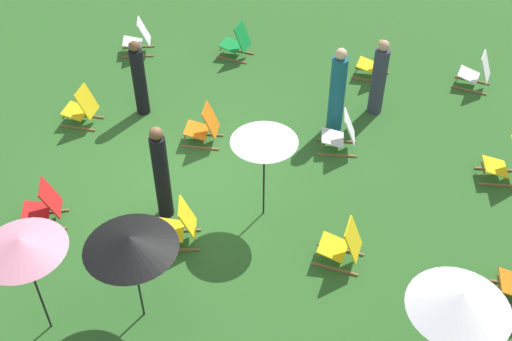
{
  "coord_description": "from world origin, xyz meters",
  "views": [
    {
      "loc": [
        8.09,
        2.56,
        7.73
      ],
      "look_at": [
        0.0,
        1.2,
        0.5
      ],
      "focal_mm": 43.77,
      "sensor_mm": 36.0,
      "label": 1
    }
  ],
  "objects_px": {
    "deckchair_2": "(139,38)",
    "deckchair_15": "(375,63)",
    "person_1": "(139,79)",
    "deckchair_13": "(343,245)",
    "deckchair_9": "(44,206)",
    "umbrella_1": "(130,243)",
    "deckchair_0": "(204,127)",
    "umbrella_0": "(21,245)",
    "person_0": "(379,79)",
    "deckchair_10": "(505,163)",
    "person_2": "(337,92)",
    "deckchair_8": "(82,108)",
    "umbrella_2": "(264,135)",
    "deckchair_5": "(341,134)",
    "umbrella_3": "(461,301)",
    "person_3": "(161,174)",
    "deckchair_12": "(237,43)",
    "deckchair_6": "(477,72)"
  },
  "relations": [
    {
      "from": "umbrella_3",
      "to": "person_2",
      "type": "distance_m",
      "value": 5.64
    },
    {
      "from": "deckchair_9",
      "to": "person_1",
      "type": "distance_m",
      "value": 3.45
    },
    {
      "from": "deckchair_8",
      "to": "person_0",
      "type": "xyz_separation_m",
      "value": [
        -1.4,
        5.85,
        0.42
      ]
    },
    {
      "from": "deckchair_8",
      "to": "umbrella_2",
      "type": "height_order",
      "value": "umbrella_2"
    },
    {
      "from": "deckchair_15",
      "to": "umbrella_1",
      "type": "xyz_separation_m",
      "value": [
        7.07,
        -3.18,
        1.21
      ]
    },
    {
      "from": "person_1",
      "to": "deckchair_13",
      "type": "bearing_deg",
      "value": 83.68
    },
    {
      "from": "deckchair_9",
      "to": "deckchair_2",
      "type": "bearing_deg",
      "value": 163.56
    },
    {
      "from": "deckchair_6",
      "to": "person_1",
      "type": "relative_size",
      "value": 0.51
    },
    {
      "from": "deckchair_2",
      "to": "deckchair_9",
      "type": "xyz_separation_m",
      "value": [
        5.67,
        0.15,
        0.0
      ]
    },
    {
      "from": "umbrella_1",
      "to": "deckchair_0",
      "type": "bearing_deg",
      "value": -179.58
    },
    {
      "from": "deckchair_5",
      "to": "umbrella_2",
      "type": "distance_m",
      "value": 2.68
    },
    {
      "from": "umbrella_0",
      "to": "deckchair_5",
      "type": "bearing_deg",
      "value": 140.97
    },
    {
      "from": "deckchair_12",
      "to": "deckchair_6",
      "type": "bearing_deg",
      "value": 98.8
    },
    {
      "from": "deckchair_9",
      "to": "umbrella_1",
      "type": "distance_m",
      "value": 2.94
    },
    {
      "from": "deckchair_5",
      "to": "person_3",
      "type": "relative_size",
      "value": 0.45
    },
    {
      "from": "deckchair_8",
      "to": "umbrella_1",
      "type": "relative_size",
      "value": 0.49
    },
    {
      "from": "deckchair_2",
      "to": "umbrella_0",
      "type": "bearing_deg",
      "value": -6.55
    },
    {
      "from": "deckchair_9",
      "to": "person_0",
      "type": "xyz_separation_m",
      "value": [
        -4.19,
        5.42,
        0.42
      ]
    },
    {
      "from": "deckchair_5",
      "to": "deckchair_2",
      "type": "bearing_deg",
      "value": -124.28
    },
    {
      "from": "umbrella_0",
      "to": "person_0",
      "type": "xyz_separation_m",
      "value": [
        -6.18,
        4.52,
        -0.99
      ]
    },
    {
      "from": "deckchair_9",
      "to": "person_2",
      "type": "xyz_separation_m",
      "value": [
        -3.46,
        4.63,
        0.5
      ]
    },
    {
      "from": "deckchair_5",
      "to": "deckchair_6",
      "type": "bearing_deg",
      "value": 129.78
    },
    {
      "from": "umbrella_0",
      "to": "deckchair_12",
      "type": "bearing_deg",
      "value": 170.82
    },
    {
      "from": "umbrella_3",
      "to": "person_1",
      "type": "bearing_deg",
      "value": -132.12
    },
    {
      "from": "umbrella_1",
      "to": "umbrella_3",
      "type": "xyz_separation_m",
      "value": [
        0.28,
        4.23,
        0.05
      ]
    },
    {
      "from": "deckchair_10",
      "to": "person_2",
      "type": "relative_size",
      "value": 0.45
    },
    {
      "from": "deckchair_6",
      "to": "deckchair_8",
      "type": "height_order",
      "value": "same"
    },
    {
      "from": "deckchair_13",
      "to": "umbrella_2",
      "type": "xyz_separation_m",
      "value": [
        -0.86,
        -1.4,
        1.35
      ]
    },
    {
      "from": "deckchair_0",
      "to": "deckchair_2",
      "type": "height_order",
      "value": "same"
    },
    {
      "from": "deckchair_5",
      "to": "person_3",
      "type": "height_order",
      "value": "person_3"
    },
    {
      "from": "person_0",
      "to": "umbrella_1",
      "type": "bearing_deg",
      "value": 57.44
    },
    {
      "from": "umbrella_0",
      "to": "deckchair_10",
      "type": "bearing_deg",
      "value": 122.8
    },
    {
      "from": "deckchair_2",
      "to": "umbrella_1",
      "type": "height_order",
      "value": "umbrella_1"
    },
    {
      "from": "deckchair_8",
      "to": "deckchair_13",
      "type": "distance_m",
      "value": 6.12
    },
    {
      "from": "umbrella_3",
      "to": "deckchair_10",
      "type": "bearing_deg",
      "value": 162.16
    },
    {
      "from": "deckchair_8",
      "to": "person_3",
      "type": "height_order",
      "value": "person_3"
    },
    {
      "from": "deckchair_10",
      "to": "deckchair_15",
      "type": "bearing_deg",
      "value": -145.09
    },
    {
      "from": "deckchair_0",
      "to": "umbrella_1",
      "type": "xyz_separation_m",
      "value": [
        4.15,
        0.03,
        1.21
      ]
    },
    {
      "from": "deckchair_2",
      "to": "deckchair_15",
      "type": "bearing_deg",
      "value": 73.95
    },
    {
      "from": "deckchair_0",
      "to": "deckchair_8",
      "type": "height_order",
      "value": "same"
    },
    {
      "from": "deckchair_13",
      "to": "person_2",
      "type": "bearing_deg",
      "value": -164.74
    },
    {
      "from": "deckchair_5",
      "to": "deckchair_8",
      "type": "height_order",
      "value": "same"
    },
    {
      "from": "deckchair_5",
      "to": "person_2",
      "type": "distance_m",
      "value": 0.84
    },
    {
      "from": "person_0",
      "to": "deckchair_8",
      "type": "bearing_deg",
      "value": 10.33
    },
    {
      "from": "umbrella_0",
      "to": "deckchair_9",
      "type": "bearing_deg",
      "value": -155.54
    },
    {
      "from": "deckchair_0",
      "to": "deckchair_5",
      "type": "distance_m",
      "value": 2.65
    },
    {
      "from": "deckchair_13",
      "to": "person_2",
      "type": "xyz_separation_m",
      "value": [
        -3.5,
        -0.37,
        0.5
      ]
    },
    {
      "from": "umbrella_2",
      "to": "person_0",
      "type": "relative_size",
      "value": 1.11
    },
    {
      "from": "deckchair_0",
      "to": "person_1",
      "type": "distance_m",
      "value": 1.73
    },
    {
      "from": "umbrella_2",
      "to": "person_0",
      "type": "distance_m",
      "value": 3.94
    }
  ]
}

